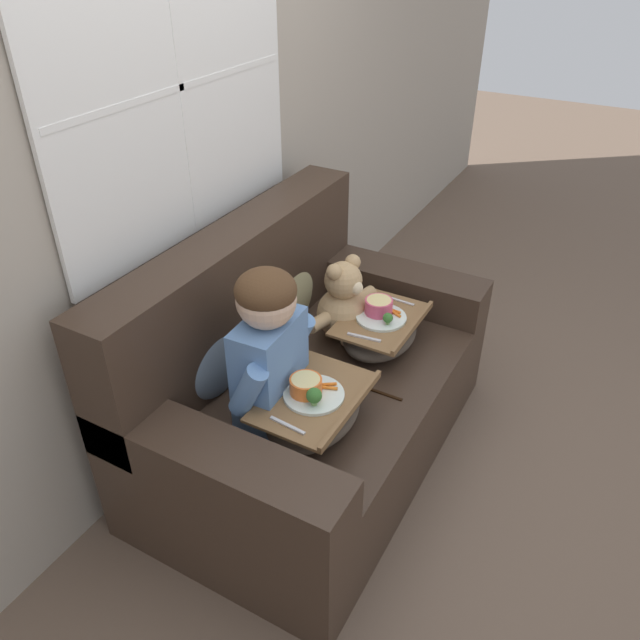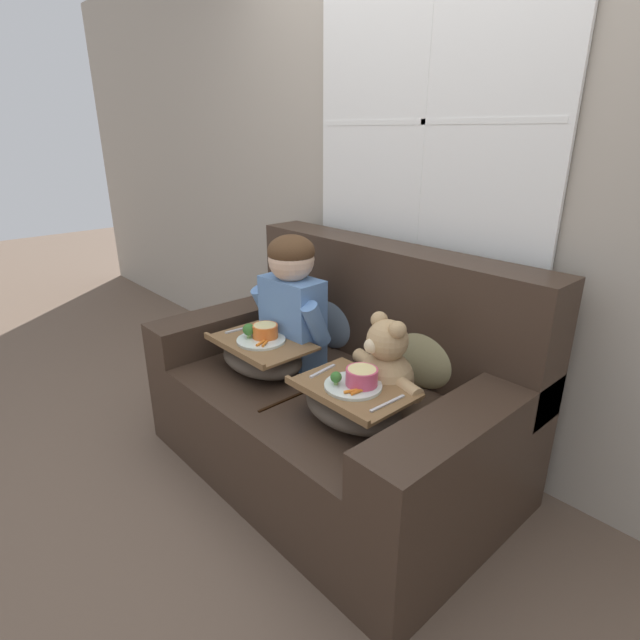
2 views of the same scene
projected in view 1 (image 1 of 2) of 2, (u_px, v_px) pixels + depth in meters
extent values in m
plane|color=brown|center=(317.00, 449.00, 2.86)|extent=(14.00, 14.00, 0.00)
cube|color=#A89E8E|center=(178.00, 150.00, 2.39)|extent=(8.00, 0.05, 2.60)
cube|color=white|center=(179.00, 87.00, 2.24)|extent=(1.30, 0.02, 1.13)
cube|color=black|center=(178.00, 87.00, 2.25)|extent=(1.25, 0.01, 1.08)
cube|color=white|center=(180.00, 87.00, 2.24)|extent=(0.02, 0.02, 1.08)
cube|color=white|center=(180.00, 87.00, 2.24)|extent=(1.25, 0.02, 0.02)
cube|color=#38281E|center=(317.00, 412.00, 2.73)|extent=(1.61, 0.99, 0.45)
cube|color=#38281E|center=(237.00, 291.00, 2.61)|extent=(1.61, 0.22, 0.56)
cube|color=#38281E|center=(214.00, 465.00, 2.05)|extent=(0.22, 0.99, 0.17)
cube|color=#38281E|center=(386.00, 281.00, 3.07)|extent=(0.22, 0.99, 0.17)
cube|color=black|center=(321.00, 372.00, 2.60)|extent=(0.01, 0.73, 0.01)
ellipsoid|color=slate|center=(211.00, 353.00, 2.43)|extent=(0.37, 0.18, 0.38)
ellipsoid|color=tan|center=(290.00, 287.00, 2.85)|extent=(0.36, 0.17, 0.38)
cube|color=#5B84BC|center=(270.00, 368.00, 2.30)|extent=(0.31, 0.18, 0.41)
sphere|color=beige|center=(266.00, 300.00, 2.13)|extent=(0.21, 0.21, 0.21)
ellipsoid|color=#4C331E|center=(266.00, 290.00, 2.11)|extent=(0.22, 0.22, 0.15)
cylinder|color=#5B84BC|center=(248.00, 390.00, 2.14)|extent=(0.09, 0.17, 0.23)
cylinder|color=#5B84BC|center=(296.00, 338.00, 2.41)|extent=(0.09, 0.17, 0.23)
sphere|color=tan|center=(342.00, 313.00, 2.77)|extent=(0.23, 0.23, 0.23)
sphere|color=tan|center=(343.00, 280.00, 2.68)|extent=(0.17, 0.17, 0.17)
sphere|color=tan|center=(334.00, 272.00, 2.61)|extent=(0.07, 0.07, 0.07)
sphere|color=tan|center=(353.00, 262.00, 2.68)|extent=(0.07, 0.07, 0.07)
sphere|color=beige|center=(356.00, 288.00, 2.64)|extent=(0.06, 0.06, 0.06)
sphere|color=black|center=(359.00, 288.00, 2.63)|extent=(0.02, 0.02, 0.02)
cylinder|color=tan|center=(320.00, 322.00, 2.67)|extent=(0.13, 0.09, 0.06)
cylinder|color=tan|center=(364.00, 296.00, 2.85)|extent=(0.13, 0.09, 0.06)
cylinder|color=tan|center=(354.00, 344.00, 2.72)|extent=(0.08, 0.12, 0.06)
cylinder|color=tan|center=(369.00, 334.00, 2.79)|extent=(0.08, 0.12, 0.06)
ellipsoid|color=#473D33|center=(314.00, 412.00, 2.30)|extent=(0.45, 0.31, 0.13)
cube|color=brown|center=(314.00, 397.00, 2.26)|extent=(0.47, 0.32, 0.01)
cube|color=brown|center=(352.00, 408.00, 2.19)|extent=(0.47, 0.02, 0.02)
cylinder|color=silver|center=(314.00, 395.00, 2.25)|extent=(0.22, 0.22, 0.01)
cylinder|color=orange|center=(306.00, 386.00, 2.24)|extent=(0.12, 0.12, 0.06)
cylinder|color=#E5D189|center=(306.00, 380.00, 2.22)|extent=(0.10, 0.10, 0.01)
sphere|color=#38702D|center=(314.00, 396.00, 2.18)|extent=(0.06, 0.06, 0.06)
cylinder|color=#7A9E56|center=(314.00, 402.00, 2.19)|extent=(0.02, 0.02, 0.03)
cylinder|color=orange|center=(330.00, 388.00, 2.26)|extent=(0.03, 0.06, 0.01)
cylinder|color=orange|center=(329.00, 384.00, 2.28)|extent=(0.04, 0.05, 0.01)
cube|color=silver|center=(287.00, 425.00, 2.12)|extent=(0.03, 0.14, 0.01)
ellipsoid|color=#473D33|center=(380.00, 334.00, 2.72)|extent=(0.42, 0.30, 0.13)
cube|color=brown|center=(381.00, 320.00, 2.68)|extent=(0.43, 0.31, 0.01)
cube|color=brown|center=(413.00, 326.00, 2.62)|extent=(0.43, 0.02, 0.02)
cylinder|color=silver|center=(381.00, 317.00, 2.68)|extent=(0.22, 0.22, 0.01)
cylinder|color=#D64C70|center=(379.00, 306.00, 2.68)|extent=(0.12, 0.12, 0.06)
cylinder|color=#E5D189|center=(379.00, 301.00, 2.67)|extent=(0.11, 0.11, 0.01)
sphere|color=#38702D|center=(388.00, 318.00, 2.61)|extent=(0.04, 0.04, 0.04)
cylinder|color=#7A9E56|center=(388.00, 322.00, 2.62)|extent=(0.02, 0.02, 0.02)
cylinder|color=orange|center=(396.00, 314.00, 2.68)|extent=(0.03, 0.06, 0.01)
cylinder|color=orange|center=(395.00, 311.00, 2.70)|extent=(0.02, 0.05, 0.01)
cube|color=silver|center=(364.00, 337.00, 2.55)|extent=(0.03, 0.14, 0.01)
cube|color=silver|center=(397.00, 300.00, 2.80)|extent=(0.02, 0.17, 0.01)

